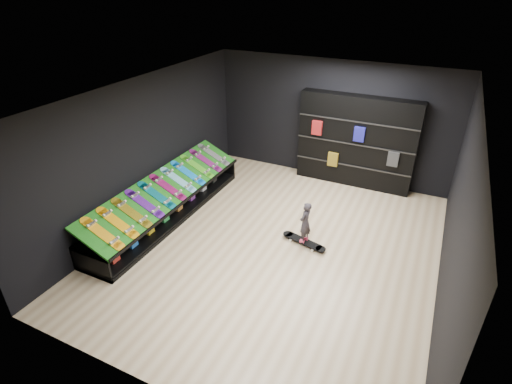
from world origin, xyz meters
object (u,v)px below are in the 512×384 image
at_px(floor_skateboard, 304,243).
at_px(back_shelving, 356,142).
at_px(child, 305,230).
at_px(display_rack, 168,206).

bearing_deg(floor_skateboard, back_shelving, 100.71).
bearing_deg(child, display_rack, -75.13).
bearing_deg(back_shelving, display_rack, -134.49).
xyz_separation_m(display_rack, back_shelving, (3.26, 3.32, 0.88)).
xyz_separation_m(back_shelving, floor_skateboard, (-0.20, -3.03, -1.09)).
bearing_deg(back_shelving, child, -93.80).
distance_m(back_shelving, floor_skateboard, 3.22).
bearing_deg(child, back_shelving, -174.39).
bearing_deg(floor_skateboard, display_rack, -160.02).
relative_size(display_rack, back_shelving, 1.59).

